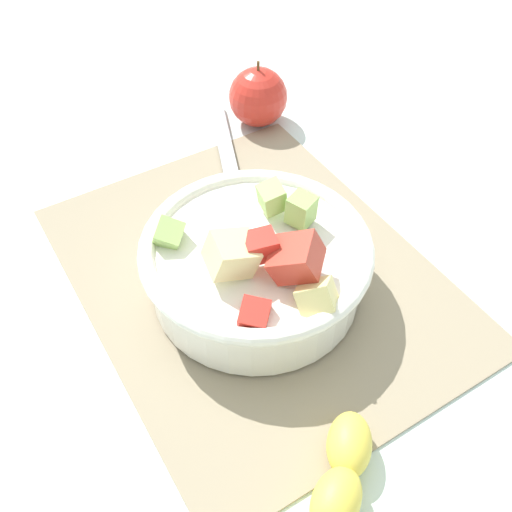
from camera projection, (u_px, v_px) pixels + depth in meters
name	position (u px, v px, depth m)	size (l,w,h in m)	color
ground_plane	(255.00, 276.00, 0.61)	(2.40, 2.40, 0.00)	silver
placemat	(255.00, 274.00, 0.60)	(0.43, 0.33, 0.01)	gray
salad_bowl	(256.00, 263.00, 0.56)	(0.22, 0.22, 0.11)	white
serving_spoon	(229.00, 165.00, 0.71)	(0.21, 0.10, 0.01)	#B7B7BC
whole_apple	(258.00, 97.00, 0.77)	(0.08, 0.08, 0.09)	red
banana_whole	(330.00, 498.00, 0.43)	(0.11, 0.14, 0.04)	yellow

